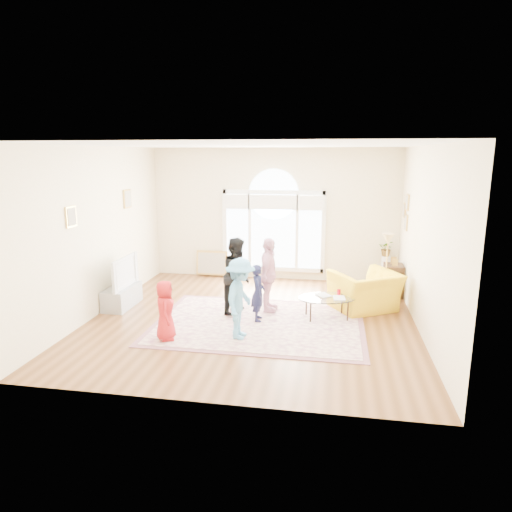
% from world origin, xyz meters
% --- Properties ---
extents(ground, '(6.00, 6.00, 0.00)m').
position_xyz_m(ground, '(0.00, 0.00, 0.00)').
color(ground, '#533115').
rests_on(ground, ground).
extents(room_shell, '(6.00, 6.00, 6.00)m').
position_xyz_m(room_shell, '(0.01, 2.83, 1.57)').
color(room_shell, beige).
rests_on(room_shell, ground).
extents(area_rug, '(3.60, 2.60, 0.02)m').
position_xyz_m(area_rug, '(0.16, -0.20, 0.01)').
color(area_rug, beige).
rests_on(area_rug, ground).
extents(rug_border, '(3.80, 2.80, 0.01)m').
position_xyz_m(rug_border, '(0.16, -0.20, 0.01)').
color(rug_border, '#82525C').
rests_on(rug_border, ground).
extents(tv_console, '(0.45, 1.00, 0.42)m').
position_xyz_m(tv_console, '(-2.75, 0.30, 0.21)').
color(tv_console, '#93969B').
rests_on(tv_console, ground).
extents(television, '(0.17, 1.08, 0.62)m').
position_xyz_m(television, '(-2.74, 0.30, 0.73)').
color(television, black).
rests_on(television, tv_console).
extents(coffee_table, '(1.24, 0.96, 0.54)m').
position_xyz_m(coffee_table, '(1.38, 0.29, 0.40)').
color(coffee_table, silver).
rests_on(coffee_table, ground).
extents(armchair, '(1.56, 1.51, 0.77)m').
position_xyz_m(armchair, '(2.12, 0.92, 0.39)').
color(armchair, yellow).
rests_on(armchair, ground).
extents(side_cabinet, '(0.40, 0.50, 0.70)m').
position_xyz_m(side_cabinet, '(2.78, 1.98, 0.35)').
color(side_cabinet, black).
rests_on(side_cabinet, ground).
extents(floor_lamp, '(0.30, 0.30, 1.51)m').
position_xyz_m(floor_lamp, '(2.53, 1.22, 1.28)').
color(floor_lamp, black).
rests_on(floor_lamp, ground).
extents(plant_pedestal, '(0.20, 0.20, 0.70)m').
position_xyz_m(plant_pedestal, '(2.70, 2.82, 0.35)').
color(plant_pedestal, white).
rests_on(plant_pedestal, ground).
extents(potted_plant, '(0.39, 0.35, 0.38)m').
position_xyz_m(potted_plant, '(2.70, 2.82, 0.89)').
color(potted_plant, '#33722D').
rests_on(potted_plant, plant_pedestal).
extents(leaning_picture, '(0.80, 0.14, 0.62)m').
position_xyz_m(leaning_picture, '(-1.56, 2.90, 0.00)').
color(leaning_picture, tan).
rests_on(leaning_picture, ground).
extents(child_red, '(0.46, 0.57, 1.01)m').
position_xyz_m(child_red, '(-1.24, -1.20, 0.52)').
color(child_red, '#B21B20').
rests_on(child_red, area_rug).
extents(child_navy, '(0.31, 0.42, 1.06)m').
position_xyz_m(child_navy, '(0.12, -0.06, 0.55)').
color(child_navy, '#191A3B').
rests_on(child_navy, area_rug).
extents(child_black, '(0.69, 0.81, 1.48)m').
position_xyz_m(child_black, '(-0.34, 0.31, 0.76)').
color(child_black, black).
rests_on(child_black, area_rug).
extents(child_pink, '(0.38, 0.86, 1.46)m').
position_xyz_m(child_pink, '(0.24, 0.50, 0.75)').
color(child_pink, '#F3AEC6').
rests_on(child_pink, area_rug).
extents(child_blue, '(0.58, 0.92, 1.37)m').
position_xyz_m(child_blue, '(-0.03, -0.92, 0.71)').
color(child_blue, '#57A2D5').
rests_on(child_blue, area_rug).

